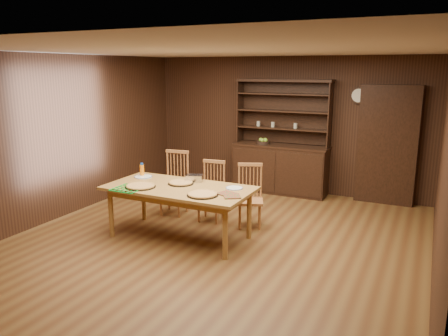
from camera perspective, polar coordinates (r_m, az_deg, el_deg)
The scene contains 20 objects.
floor at distance 6.24m, azimuth -0.95°, elevation -9.44°, with size 6.00×6.00×0.00m, color brown.
room_shell at distance 5.83m, azimuth -1.01°, elevation 5.06°, with size 6.00×6.00×6.00m.
china_hutch at distance 8.51m, azimuth 7.40°, elevation 0.74°, with size 1.84×0.52×2.17m.
doorway at distance 8.19m, azimuth 20.54°, elevation 2.79°, with size 1.00×0.18×2.10m, color #321A10.
wall_clock at distance 8.22m, azimuth 17.19°, elevation 9.04°, with size 0.30×0.05×0.30m.
dining_table at distance 6.17m, azimuth -5.89°, elevation -3.11°, with size 2.06×1.03×0.75m.
chair_left at distance 7.29m, azimuth -6.36°, elevation -1.60°, with size 0.47×0.46×1.05m.
chair_center at distance 6.94m, azimuth -1.55°, elevation -2.73°, with size 0.43×0.41×0.95m.
chair_right at distance 6.68m, azimuth 3.40°, elevation -3.32°, with size 0.51×0.50×0.96m.
pizza_left at distance 6.20m, azimuth -10.85°, elevation -2.33°, with size 0.42×0.42×0.04m.
pizza_right at distance 5.71m, azimuth -2.82°, elevation -3.45°, with size 0.41×0.41×0.04m.
pizza_center at distance 6.30m, azimuth -5.66°, elevation -1.93°, with size 0.37×0.37×0.04m.
cooling_rack at distance 6.16m, azimuth -12.39°, elevation -2.61°, with size 0.38×0.38×0.02m, color green, non-canonical shape.
plate_left at distance 6.77m, azimuth -10.51°, elevation -1.12°, with size 0.27×0.27×0.02m.
plate_right at distance 6.03m, azimuth 1.35°, elevation -2.63°, with size 0.24×0.24×0.02m.
foil_dish at distance 6.43m, azimuth -3.87°, elevation -1.31°, with size 0.24×0.17×0.10m, color silver.
juice_bottle at distance 6.82m, azimuth -10.67°, elevation -0.27°, with size 0.07×0.07×0.21m.
pot_holder_a at distance 5.65m, azimuth 1.05°, elevation -3.72°, with size 0.21×0.21×0.02m, color #AE1324.
pot_holder_b at distance 5.77m, azimuth 0.33°, elevation -3.36°, with size 0.21×0.21×0.02m, color #AE1324.
fruit_bowl at distance 8.49m, azimuth 5.15°, elevation 3.45°, with size 0.25×0.25×0.12m.
Camera 1 is at (2.61, -5.15, 2.37)m, focal length 35.00 mm.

